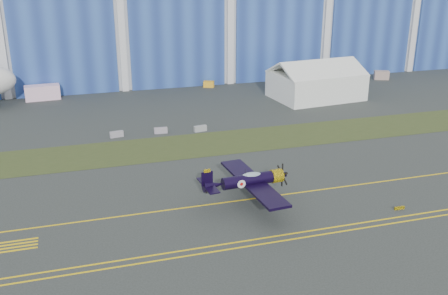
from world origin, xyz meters
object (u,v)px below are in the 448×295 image
object	(u,v)px
tent	(316,79)
tug	(209,84)
shipping_container	(42,92)
warbird	(248,180)

from	to	relation	value
tent	tug	xyz separation A→B (m)	(-17.24, 14.29, -3.09)
tent	tug	distance (m)	22.60
shipping_container	tent	bearing A→B (deg)	-19.29
warbird	tug	size ratio (longest dim) A/B	6.60
shipping_container	tug	bearing A→B (deg)	-2.89
warbird	tug	distance (m)	54.55
warbird	tent	distance (m)	47.84
tug	shipping_container	bearing A→B (deg)	-156.16
tug	warbird	bearing A→B (deg)	-77.83
tent	shipping_container	world-z (taller)	tent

